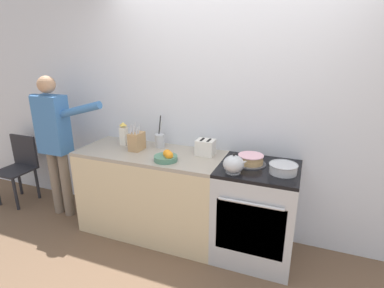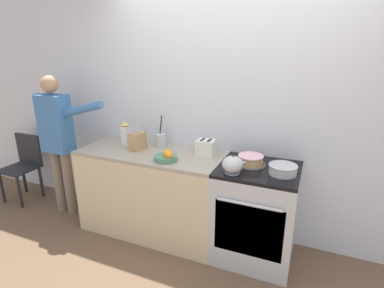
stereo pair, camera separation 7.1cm
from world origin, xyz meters
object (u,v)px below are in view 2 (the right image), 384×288
at_px(stove_range, 255,213).
at_px(dining_chair, 24,163).
at_px(mixing_bowl, 283,169).
at_px(utensil_crock, 161,140).
at_px(fruit_bowl, 166,157).
at_px(milk_carton, 125,134).
at_px(layer_cake, 251,160).
at_px(toaster, 206,147).
at_px(knife_block, 138,141).
at_px(person_baker, 57,135).
at_px(tea_kettle, 233,165).

xyz_separation_m(stove_range, dining_chair, (-3.01, 0.01, 0.03)).
distance_m(mixing_bowl, utensil_crock, 1.30).
xyz_separation_m(fruit_bowl, milk_carton, (-0.64, 0.27, 0.08)).
bearing_deg(dining_chair, stove_range, -28.81).
distance_m(layer_cake, toaster, 0.47).
bearing_deg(layer_cake, milk_carton, 177.29).
relative_size(knife_block, toaster, 1.46).
height_order(utensil_crock, milk_carton, utensil_crock).
bearing_deg(dining_chair, person_baker, -35.65).
xyz_separation_m(layer_cake, toaster, (-0.46, 0.09, 0.03)).
relative_size(mixing_bowl, toaster, 1.25).
distance_m(milk_carton, dining_chair, 1.64).
bearing_deg(person_baker, toaster, 17.59).
relative_size(layer_cake, tea_kettle, 1.29).
xyz_separation_m(fruit_bowl, toaster, (0.28, 0.29, 0.04)).
distance_m(layer_cake, mixing_bowl, 0.31).
relative_size(layer_cake, fruit_bowl, 1.28).
distance_m(stove_range, dining_chair, 3.01).
relative_size(toaster, person_baker, 0.12).
bearing_deg(milk_carton, mixing_bowl, -5.72).
bearing_deg(fruit_bowl, stove_range, 10.98).
height_order(utensil_crock, dining_chair, utensil_crock).
bearing_deg(stove_range, dining_chair, 179.77).
bearing_deg(person_baker, layer_cake, 13.68).
distance_m(stove_range, person_baker, 2.31).
height_order(mixing_bowl, knife_block, knife_block).
height_order(tea_kettle, person_baker, person_baker).
relative_size(tea_kettle, person_baker, 0.13).
bearing_deg(utensil_crock, stove_range, -9.55).
bearing_deg(layer_cake, toaster, 168.94).
height_order(stove_range, tea_kettle, tea_kettle).
xyz_separation_m(tea_kettle, knife_block, (-1.07, 0.22, 0.02)).
bearing_deg(stove_range, utensil_crock, 170.45).
distance_m(fruit_bowl, person_baker, 1.42).
relative_size(stove_range, toaster, 4.74).
bearing_deg(fruit_bowl, knife_block, 157.23).
distance_m(layer_cake, milk_carton, 1.38).
distance_m(stove_range, toaster, 0.77).
bearing_deg(stove_range, toaster, 166.32).
xyz_separation_m(utensil_crock, fruit_bowl, (0.24, -0.34, -0.04)).
relative_size(knife_block, person_baker, 0.17).
xyz_separation_m(mixing_bowl, milk_carton, (-1.67, 0.17, 0.08)).
xyz_separation_m(knife_block, utensil_crock, (0.18, 0.16, -0.02)).
distance_m(stove_range, milk_carton, 1.58).
relative_size(fruit_bowl, toaster, 1.15).
height_order(person_baker, dining_chair, person_baker).
height_order(knife_block, dining_chair, knife_block).
xyz_separation_m(tea_kettle, toaster, (-0.36, 0.33, 0.00)).
xyz_separation_m(utensil_crock, person_baker, (-1.18, -0.26, -0.01)).
relative_size(utensil_crock, fruit_bowl, 1.54).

